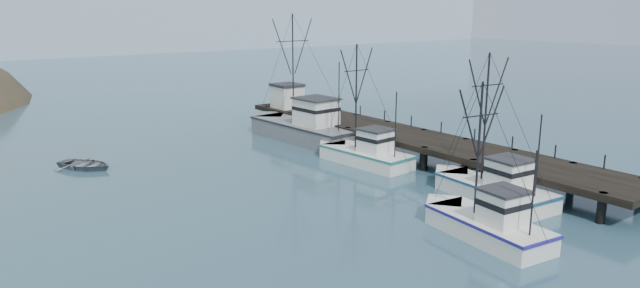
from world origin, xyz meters
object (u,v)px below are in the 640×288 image
(pier, at_px, (404,136))
(trawler_mid, at_px, (484,224))
(trawler_near, at_px, (491,188))
(work_vessel, at_px, (303,128))
(pier_shed, at_px, (287,96))
(trawler_far, at_px, (363,154))
(motorboat, at_px, (86,168))
(pickup_truck, at_px, (298,100))

(pier, height_order, trawler_mid, trawler_mid)
(trawler_mid, bearing_deg, trawler_near, 34.01)
(trawler_near, bearing_deg, work_vessel, 89.50)
(pier, height_order, pier_shed, pier_shed)
(trawler_mid, xyz_separation_m, pier_shed, (9.33, 35.05, 2.60))
(work_vessel, bearing_deg, pier, -68.88)
(trawler_mid, bearing_deg, work_vessel, 77.21)
(trawler_near, bearing_deg, trawler_far, 94.00)
(pier_shed, relative_size, motorboat, 0.64)
(trawler_near, height_order, work_vessel, work_vessel)
(trawler_near, relative_size, pickup_truck, 1.91)
(work_vessel, distance_m, pickup_truck, 8.87)
(pier, xyz_separation_m, trawler_near, (-4.27, -12.96, -0.87))
(work_vessel, distance_m, motorboat, 21.16)
(pier_shed, height_order, motorboat, pier_shed)
(pier, distance_m, work_vessel, 11.28)
(pier, distance_m, pickup_truck, 18.04)
(trawler_mid, relative_size, trawler_far, 0.89)
(trawler_near, bearing_deg, pier_shed, 83.97)
(pier, bearing_deg, trawler_mid, -121.19)
(trawler_mid, relative_size, pier_shed, 2.95)
(work_vessel, bearing_deg, trawler_far, -95.82)
(trawler_far, relative_size, pier_shed, 3.31)
(trawler_mid, height_order, pickup_truck, trawler_mid)
(trawler_near, bearing_deg, trawler_mid, -145.99)
(trawler_mid, xyz_separation_m, pickup_truck, (10.77, 35.05, 1.95))
(work_vessel, bearing_deg, motorboat, 174.70)
(trawler_far, bearing_deg, trawler_mid, -107.06)
(work_vessel, xyz_separation_m, pickup_truck, (4.51, 7.48, 1.54))
(pier, height_order, pickup_truck, pickup_truck)
(pier_shed, relative_size, pickup_truck, 0.58)
(pier, bearing_deg, trawler_far, -177.52)
(trawler_near, xyz_separation_m, trawler_mid, (-6.05, -4.08, -0.00))
(trawler_near, xyz_separation_m, pier_shed, (3.27, 30.96, 2.60))
(trawler_near, height_order, trawler_far, trawler_far)
(pier, relative_size, motorboat, 8.84)
(trawler_mid, distance_m, pickup_truck, 36.72)
(pier, height_order, trawler_far, trawler_far)
(trawler_near, bearing_deg, pier, 71.79)
(trawler_mid, height_order, motorboat, trawler_mid)
(trawler_far, xyz_separation_m, pickup_truck, (5.61, 18.22, 1.95))
(trawler_far, bearing_deg, trawler_near, -86.00)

